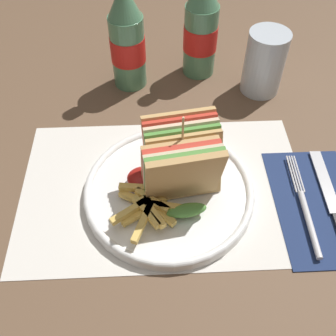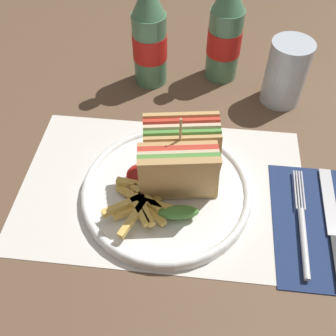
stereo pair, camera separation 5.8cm
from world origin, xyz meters
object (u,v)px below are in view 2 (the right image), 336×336
at_px(fork, 303,231).
at_px(glass_near, 286,73).
at_px(plate_main, 167,191).
at_px(coke_bottle_near, 149,36).
at_px(knife, 333,225).
at_px(club_sandwich, 179,165).
at_px(coke_bottle_far, 225,32).

distance_m(fork, glass_near, 0.30).
bearing_deg(plate_main, coke_bottle_near, 102.57).
xyz_separation_m(knife, glass_near, (-0.06, 0.28, 0.05)).
height_order(knife, coke_bottle_near, coke_bottle_near).
distance_m(club_sandwich, knife, 0.24).
bearing_deg(fork, coke_bottle_far, 110.88).
distance_m(fork, coke_bottle_far, 0.39).
bearing_deg(glass_near, club_sandwich, -124.63).
distance_m(fork, knife, 0.05).
xyz_separation_m(fork, knife, (0.04, 0.02, -0.00)).
bearing_deg(coke_bottle_far, coke_bottle_near, -167.24).
bearing_deg(club_sandwich, coke_bottle_near, 106.17).
bearing_deg(coke_bottle_far, glass_near, -29.17).
bearing_deg(fork, glass_near, 93.92).
xyz_separation_m(plate_main, fork, (0.20, -0.05, -0.00)).
xyz_separation_m(coke_bottle_far, glass_near, (0.11, -0.06, -0.04)).
bearing_deg(coke_bottle_near, club_sandwich, -73.83).
xyz_separation_m(club_sandwich, fork, (0.18, -0.05, -0.06)).
relative_size(plate_main, club_sandwich, 1.81).
height_order(plate_main, fork, plate_main).
distance_m(plate_main, coke_bottle_near, 0.30).
relative_size(fork, knife, 0.90).
bearing_deg(knife, coke_bottle_far, 117.92).
height_order(fork, knife, fork).
bearing_deg(coke_bottle_far, knife, -63.84).
xyz_separation_m(plate_main, coke_bottle_far, (0.07, 0.31, 0.09)).
bearing_deg(glass_near, plate_main, -127.12).
relative_size(coke_bottle_near, coke_bottle_far, 1.00).
height_order(fork, coke_bottle_near, coke_bottle_near).
height_order(coke_bottle_near, coke_bottle_far, same).
bearing_deg(plate_main, fork, -13.41).
distance_m(plate_main, knife, 0.24).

